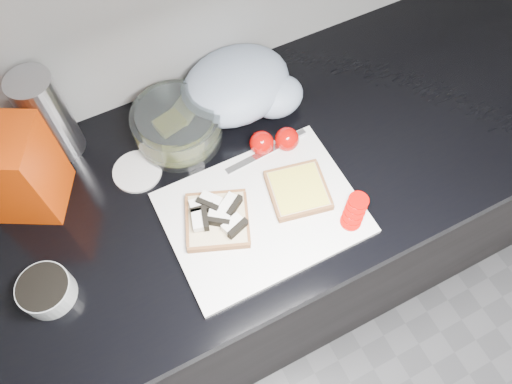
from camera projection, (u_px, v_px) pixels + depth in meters
base_cabinet at (212, 267)px, 1.50m from camera, size 3.50×0.60×0.86m
countertop at (197, 196)px, 1.11m from camera, size 3.50×0.64×0.04m
cutting_board at (262, 213)px, 1.06m from camera, size 0.40×0.30×0.01m
bread_left at (217, 218)px, 1.03m from camera, size 0.17×0.17×0.04m
bread_right at (298, 190)px, 1.07m from camera, size 0.15×0.15×0.02m
tomato_slices at (355, 211)px, 1.04m from camera, size 0.09×0.08×0.02m
knife at (276, 146)px, 1.13m from camera, size 0.21×0.03×0.01m
seed_tub at (46, 290)px, 0.95m from camera, size 0.10×0.10×0.05m
tub_lid at (137, 171)px, 1.11m from camera, size 0.14×0.14×0.01m
glass_bowl at (177, 126)px, 1.12m from camera, size 0.20×0.20×0.08m
bread_bag at (15, 170)px, 0.99m from camera, size 0.19×0.18×0.22m
steel_canister at (48, 117)px, 1.05m from camera, size 0.09×0.09×0.22m
grocery_bag at (242, 87)px, 1.16m from camera, size 0.30×0.26×0.12m
whole_tomatoes at (274, 141)px, 1.12m from camera, size 0.11×0.07×0.06m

